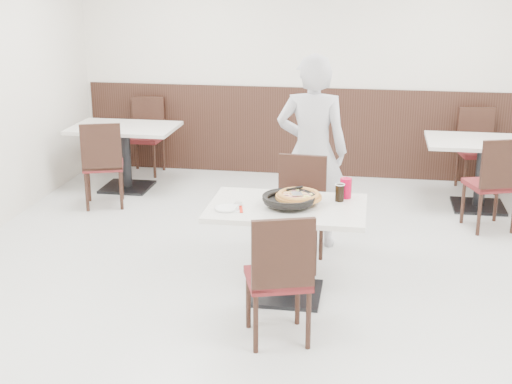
% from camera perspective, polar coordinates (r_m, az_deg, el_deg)
% --- Properties ---
extents(floor, '(7.00, 7.00, 0.00)m').
position_cam_1_polar(floor, '(5.79, 2.08, -7.95)').
color(floor, '#ADADA9').
rests_on(floor, ground).
extents(wall_back, '(6.00, 0.04, 2.80)m').
position_cam_1_polar(wall_back, '(8.79, 5.21, 10.24)').
color(wall_back, beige).
rests_on(wall_back, floor).
extents(wall_front, '(6.00, 0.04, 2.80)m').
position_cam_1_polar(wall_front, '(2.11, -10.32, -13.47)').
color(wall_front, beige).
rests_on(wall_front, floor).
extents(wainscot_back, '(5.90, 0.03, 1.10)m').
position_cam_1_polar(wainscot_back, '(8.91, 5.05, 4.80)').
color(wainscot_back, black).
rests_on(wainscot_back, floor).
extents(main_table, '(1.27, 0.91, 0.75)m').
position_cam_1_polar(main_table, '(5.59, 2.46, -4.75)').
color(main_table, beige).
rests_on(main_table, floor).
extents(chair_near, '(0.53, 0.53, 0.95)m').
position_cam_1_polar(chair_near, '(4.91, 1.76, -6.69)').
color(chair_near, black).
rests_on(chair_near, floor).
extents(chair_far, '(0.45, 0.45, 0.95)m').
position_cam_1_polar(chair_far, '(6.12, 3.38, -1.78)').
color(chair_far, black).
rests_on(chair_far, floor).
extents(trivet, '(0.13, 0.13, 0.04)m').
position_cam_1_polar(trivet, '(5.48, 3.17, -0.82)').
color(trivet, black).
rests_on(trivet, main_table).
extents(pizza_pan, '(0.42, 0.42, 0.01)m').
position_cam_1_polar(pizza_pan, '(5.42, 2.65, -0.75)').
color(pizza_pan, black).
rests_on(pizza_pan, trivet).
extents(pizza, '(0.39, 0.39, 0.02)m').
position_cam_1_polar(pizza, '(5.47, 3.44, -0.39)').
color(pizza, '#BD843E').
rests_on(pizza, pizza_pan).
extents(pizza_server, '(0.10, 0.12, 0.00)m').
position_cam_1_polar(pizza_server, '(5.44, 3.28, -0.12)').
color(pizza_server, white).
rests_on(pizza_server, pizza).
extents(napkin, '(0.19, 0.19, 0.00)m').
position_cam_1_polar(napkin, '(5.38, -2.00, -1.35)').
color(napkin, silver).
rests_on(napkin, main_table).
extents(side_plate, '(0.20, 0.20, 0.01)m').
position_cam_1_polar(side_plate, '(5.37, -2.36, -1.30)').
color(side_plate, white).
rests_on(side_plate, napkin).
extents(fork, '(0.03, 0.14, 0.00)m').
position_cam_1_polar(fork, '(5.38, -1.45, -1.16)').
color(fork, white).
rests_on(fork, side_plate).
extents(cola_glass, '(0.08, 0.08, 0.13)m').
position_cam_1_polar(cola_glass, '(5.58, 6.71, -0.08)').
color(cola_glass, black).
rests_on(cola_glass, main_table).
extents(red_cup, '(0.10, 0.10, 0.16)m').
position_cam_1_polar(red_cup, '(5.66, 7.19, 0.32)').
color(red_cup, '#AF0026').
rests_on(red_cup, main_table).
extents(diner_person, '(0.66, 0.44, 1.78)m').
position_cam_1_polar(diner_person, '(6.52, 4.50, 3.23)').
color(diner_person, '#B5B4BA').
rests_on(diner_person, floor).
extents(bg_table_left, '(1.24, 0.86, 0.75)m').
position_cam_1_polar(bg_table_left, '(8.49, -10.38, 2.73)').
color(bg_table_left, beige).
rests_on(bg_table_left, floor).
extents(bg_chair_left_near, '(0.53, 0.53, 0.95)m').
position_cam_1_polar(bg_chair_left_near, '(7.89, -12.14, 2.26)').
color(bg_chair_left_near, black).
rests_on(bg_chair_left_near, floor).
extents(bg_chair_left_far, '(0.43, 0.43, 0.95)m').
position_cam_1_polar(bg_chair_left_far, '(9.07, -8.91, 4.39)').
color(bg_chair_left_far, black).
rests_on(bg_chair_left_far, floor).
extents(bg_table_right, '(1.29, 0.93, 0.75)m').
position_cam_1_polar(bg_table_right, '(8.03, 17.56, 1.35)').
color(bg_table_right, beige).
rests_on(bg_table_right, floor).
extents(bg_chair_right_near, '(0.53, 0.53, 0.95)m').
position_cam_1_polar(bg_chair_right_near, '(7.38, 18.24, 0.72)').
color(bg_chair_right_near, black).
rests_on(bg_chair_right_near, floor).
extents(bg_chair_right_far, '(0.48, 0.48, 0.95)m').
position_cam_1_polar(bg_chair_right_far, '(8.64, 17.37, 3.15)').
color(bg_chair_right_far, black).
rests_on(bg_chair_right_far, floor).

